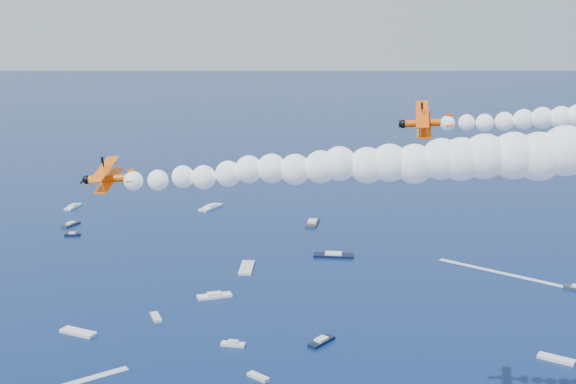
{
  "coord_description": "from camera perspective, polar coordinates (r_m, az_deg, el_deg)",
  "views": [
    {
      "loc": [
        6.52,
        -78.79,
        73.35
      ],
      "look_at": [
        2.47,
        16.68,
        50.52
      ],
      "focal_mm": 46.41,
      "sensor_mm": 36.0,
      "label": 1
    }
  ],
  "objects": [
    {
      "name": "smoke_trail_trail",
      "position": [
        82.02,
        5.99,
        2.1
      ],
      "size": [
        58.14,
        12.13,
        10.22
      ],
      "primitive_type": null,
      "rotation": [
        0.0,
        0.0,
        3.08
      ],
      "color": "white"
    },
    {
      "name": "spectator_boats",
      "position": [
        203.68,
        0.54,
        -7.57
      ],
      "size": [
        215.57,
        191.5,
        0.7
      ],
      "color": "#2E333D",
      "rests_on": "ground"
    },
    {
      "name": "boat_wakes",
      "position": [
        185.39,
        1.87,
        -9.87
      ],
      "size": [
        140.01,
        100.39,
        0.04
      ],
      "color": "white",
      "rests_on": "ground"
    },
    {
      "name": "biplane_lead",
      "position": [
        111.18,
        10.57,
        5.23
      ],
      "size": [
        9.16,
        10.92,
        8.4
      ],
      "primitive_type": null,
      "rotation": [
        -0.33,
        0.07,
        3.01
      ],
      "color": "#FF5205"
    },
    {
      "name": "biplane_trail",
      "position": [
        87.26,
        -13.46,
        1.01
      ],
      "size": [
        6.96,
        8.22,
        6.17
      ],
      "primitive_type": null,
      "rotation": [
        -0.22,
        0.07,
        3.08
      ],
      "color": "#FF5E05"
    }
  ]
}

